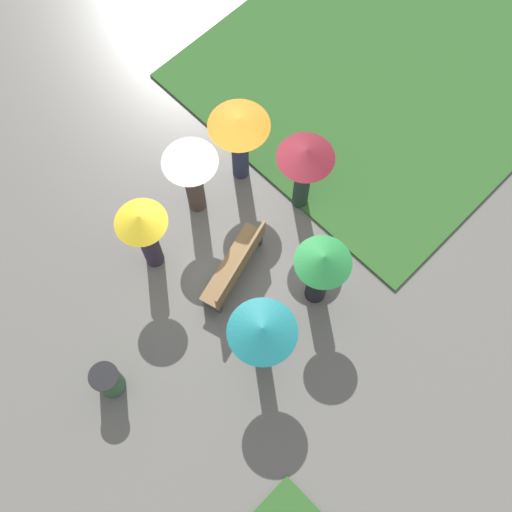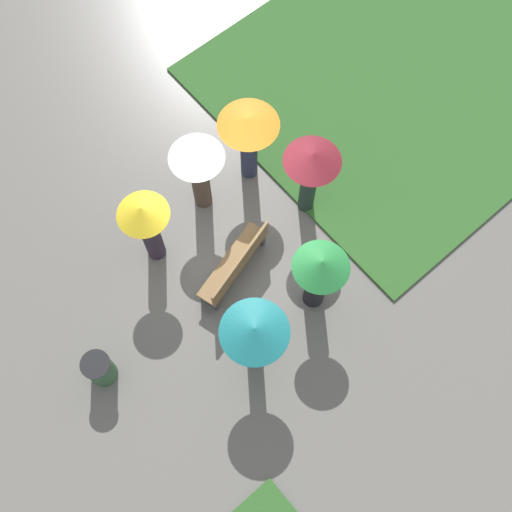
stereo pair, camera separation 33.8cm
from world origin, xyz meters
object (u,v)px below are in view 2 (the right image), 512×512
at_px(crowd_person_yellow, 147,223).
at_px(crowd_person_white, 198,169).
at_px(park_bench, 236,264).
at_px(crowd_person_teal, 255,335).
at_px(crowd_person_green, 319,275).
at_px(trash_bin, 100,369).
at_px(crowd_person_orange, 249,134).
at_px(crowd_person_maroon, 311,168).

height_order(crowd_person_yellow, crowd_person_white, crowd_person_yellow).
bearing_deg(crowd_person_white, park_bench, -175.54).
bearing_deg(crowd_person_teal, crowd_person_green, 68.81).
height_order(trash_bin, crowd_person_teal, crowd_person_teal).
height_order(crowd_person_orange, crowd_person_maroon, crowd_person_maroon).
relative_size(crowd_person_green, crowd_person_yellow, 0.97).
bearing_deg(crowd_person_teal, trash_bin, -149.24).
xyz_separation_m(crowd_person_teal, crowd_person_white, (-1.28, -3.10, -0.13)).
bearing_deg(crowd_person_orange, crowd_person_teal, 0.64).
height_order(crowd_person_green, crowd_person_white, same).
relative_size(trash_bin, crowd_person_teal, 0.43).
bearing_deg(crowd_person_maroon, crowd_person_teal, 147.81).
distance_m(trash_bin, crowd_person_white, 4.01).
bearing_deg(crowd_person_green, crowd_person_maroon, 64.70).
bearing_deg(crowd_person_white, crowd_person_yellow, 123.09).
relative_size(park_bench, crowd_person_maroon, 0.92).
xyz_separation_m(crowd_person_orange, crowd_person_green, (0.85, 2.88, -0.15)).
height_order(park_bench, crowd_person_yellow, crowd_person_yellow).
bearing_deg(crowd_person_maroon, park_bench, 123.18).
relative_size(crowd_person_orange, crowd_person_teal, 1.05).
bearing_deg(crowd_person_yellow, park_bench, -151.94).
relative_size(trash_bin, crowd_person_maroon, 0.40).
bearing_deg(crowd_person_orange, park_bench, -7.05).
xyz_separation_m(crowd_person_maroon, crowd_person_yellow, (2.90, -1.12, -0.17)).
bearing_deg(park_bench, crowd_person_teal, 45.76).
relative_size(park_bench, trash_bin, 2.30).
bearing_deg(crowd_person_white, crowd_person_green, -153.11).
height_order(park_bench, crowd_person_teal, crowd_person_teal).
bearing_deg(crowd_person_orange, crowd_person_yellow, -46.06).
bearing_deg(trash_bin, crowd_person_white, -156.01).
height_order(trash_bin, crowd_person_maroon, crowd_person_maroon).
distance_m(crowd_person_teal, crowd_person_yellow, 2.81).
bearing_deg(crowd_person_yellow, crowd_person_white, -83.73).
bearing_deg(trash_bin, crowd_person_teal, 146.67).
height_order(crowd_person_maroon, crowd_person_white, crowd_person_maroon).
bearing_deg(crowd_person_white, trash_bin, 135.31).
bearing_deg(crowd_person_teal, crowd_person_yellow, 156.57).
relative_size(park_bench, crowd_person_green, 0.97).
distance_m(trash_bin, crowd_person_yellow, 2.69).
height_order(crowd_person_maroon, crowd_person_yellow, crowd_person_maroon).
relative_size(park_bench, crowd_person_teal, 1.00).
bearing_deg(crowd_person_white, crowd_person_maroon, -111.94).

